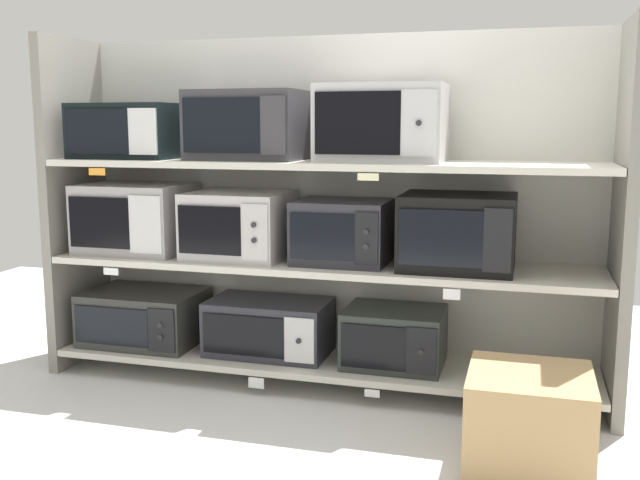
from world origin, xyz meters
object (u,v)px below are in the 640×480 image
Objects in this scene: microwave_0 at (145,316)px; microwave_2 at (394,337)px; microwave_8 at (248,125)px; microwave_6 at (458,232)px; microwave_3 at (136,218)px; microwave_7 at (132,131)px; microwave_5 at (342,232)px; shipping_carton at (529,421)px; microwave_4 at (240,225)px; microwave_1 at (269,327)px; microwave_9 at (382,123)px.

microwave_2 is at bearing -0.01° from microwave_0.
microwave_8 is at bearing -0.02° from microwave_0.
microwave_6 is at bearing -0.00° from microwave_0.
microwave_3 is 1.02× the size of microwave_7.
microwave_2 is at bearing -0.03° from microwave_5.
microwave_6 is 0.92m from shipping_carton.
microwave_8 is (0.05, -0.00, 0.47)m from microwave_4.
microwave_9 is at bearing -0.02° from microwave_1.
microwave_0 is at bearing 179.98° from microwave_8.
microwave_3 is (-0.70, 0.00, 0.50)m from microwave_1.
microwave_9 is at bearing -0.07° from microwave_5.
microwave_7 is 0.61m from microwave_8.
shipping_carton is at bearing -25.94° from microwave_8.
microwave_2 is at bearing -179.97° from microwave_6.
microwave_8 is 0.63m from microwave_9.
microwave_1 is at bearing -180.00° from microwave_6.
microwave_5 is 0.81× the size of microwave_8.
microwave_1 is at bearing 179.98° from microwave_9.
microwave_7 is (-1.31, -0.00, 0.93)m from microwave_2.
microwave_2 is 0.87m from shipping_carton.
microwave_8 is at bearing 154.06° from shipping_carton.
microwave_4 is at bearing 154.91° from shipping_carton.
microwave_9 is 1.29× the size of shipping_carton.
microwave_0 is 1.55m from microwave_9.
microwave_7 is at bearing -179.98° from microwave_1.
microwave_6 is (0.88, 0.00, 0.50)m from microwave_1.
microwave_2 is 1.61m from microwave_7.
microwave_2 is 1.40m from microwave_3.
microwave_3 reaches higher than shipping_carton.
microwave_5 is (-0.25, 0.00, 0.48)m from microwave_2.
microwave_3 is 1.05× the size of microwave_6.
microwave_9 reaches higher than shipping_carton.
microwave_1 is at bearing 152.35° from shipping_carton.
microwave_9 is (0.68, -0.00, 0.48)m from microwave_4.
microwave_1 is 1.26× the size of microwave_4.
microwave_6 is (0.27, 0.00, 0.50)m from microwave_2.
microwave_5 is 0.86× the size of microwave_6.
microwave_5 reaches higher than microwave_0.
microwave_9 is 1.39m from shipping_carton.
shipping_carton is at bearing -36.81° from microwave_5.
microwave_0 is at bearing 161.38° from shipping_carton.
microwave_2 is 1.04× the size of shipping_carton.
microwave_4 is 0.51m from microwave_5.
microwave_4 is 0.47m from microwave_8.
microwave_8 is 0.93× the size of microwave_9.
microwave_5 is at bearing -0.00° from microwave_3.
microwave_5 reaches higher than shipping_carton.
microwave_7 is at bearing -179.99° from microwave_2.
microwave_4 is at bearing 179.97° from microwave_1.
microwave_4 reaches higher than microwave_1.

